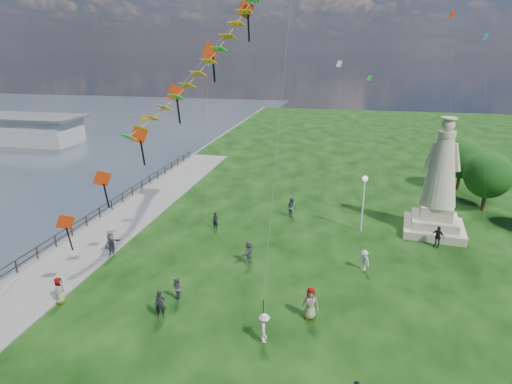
% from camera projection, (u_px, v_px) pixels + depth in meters
% --- Properties ---
extents(waterfront, '(200.00, 200.00, 1.51)m').
position_uv_depth(waterfront, '(77.00, 244.00, 32.73)').
color(waterfront, '#2E3B45').
rests_on(waterfront, ground).
extents(statue, '(5.08, 5.08, 9.31)m').
position_uv_depth(statue, '(439.00, 191.00, 33.66)').
color(statue, beige).
rests_on(statue, ground).
extents(lamppost, '(0.44, 0.44, 4.72)m').
position_uv_depth(lamppost, '(364.00, 192.00, 33.77)').
color(lamppost, silver).
rests_on(lamppost, ground).
extents(tree_row, '(9.03, 14.90, 5.46)m').
position_uv_depth(tree_row, '(494.00, 174.00, 39.20)').
color(tree_row, '#382314').
rests_on(tree_row, ground).
extents(person_0, '(0.70, 0.58, 1.64)m').
position_uv_depth(person_0, '(160.00, 304.00, 23.49)').
color(person_0, black).
rests_on(person_0, ground).
extents(person_1, '(0.86, 0.83, 1.52)m').
position_uv_depth(person_1, '(177.00, 289.00, 25.07)').
color(person_1, '#595960').
rests_on(person_1, ground).
extents(person_2, '(0.81, 1.14, 1.59)m').
position_uv_depth(person_2, '(264.00, 328.00, 21.55)').
color(person_2, silver).
rests_on(person_2, ground).
extents(person_4, '(0.99, 0.70, 1.87)m').
position_uv_depth(person_4, '(310.00, 303.00, 23.37)').
color(person_4, '#595960').
rests_on(person_4, ground).
extents(person_5, '(0.96, 1.75, 1.79)m').
position_uv_depth(person_5, '(111.00, 245.00, 30.47)').
color(person_5, '#595960').
rests_on(person_5, ground).
extents(person_6, '(0.61, 0.49, 1.47)m').
position_uv_depth(person_6, '(215.00, 221.00, 35.08)').
color(person_6, black).
rests_on(person_6, ground).
extents(person_7, '(0.99, 0.98, 1.78)m').
position_uv_depth(person_7, '(292.00, 207.00, 37.70)').
color(person_7, '#595960').
rests_on(person_7, ground).
extents(person_8, '(1.00, 1.01, 1.45)m').
position_uv_depth(person_8, '(364.00, 260.00, 28.59)').
color(person_8, silver).
rests_on(person_8, ground).
extents(person_9, '(1.07, 0.94, 1.64)m').
position_uv_depth(person_9, '(438.00, 236.00, 31.98)').
color(person_9, black).
rests_on(person_9, ground).
extents(person_10, '(0.68, 0.90, 1.63)m').
position_uv_depth(person_10, '(59.00, 290.00, 24.86)').
color(person_10, '#595960').
rests_on(person_10, ground).
extents(person_11, '(0.92, 1.65, 1.68)m').
position_uv_depth(person_11, '(249.00, 252.00, 29.46)').
color(person_11, '#595960').
rests_on(person_11, ground).
extents(red_kite_train, '(12.38, 9.35, 16.74)m').
position_uv_depth(red_kite_train, '(154.00, 121.00, 23.50)').
color(red_kite_train, black).
rests_on(red_kite_train, ground).
extents(small_kites, '(29.13, 17.03, 27.92)m').
position_uv_depth(small_kites, '(326.00, 64.00, 37.75)').
color(small_kites, teal).
rests_on(small_kites, ground).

